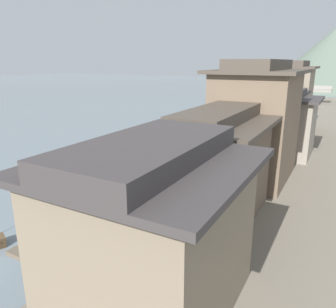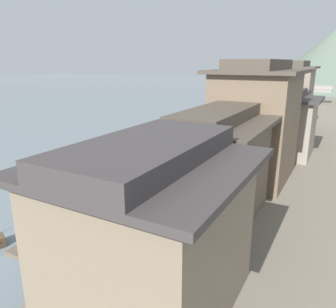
# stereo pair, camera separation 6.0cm
# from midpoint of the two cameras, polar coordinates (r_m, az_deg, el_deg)

# --- Properties ---
(riverbank_right) EXTENTS (18.00, 110.00, 0.67)m
(riverbank_right) POSITION_cam_midpoint_polar(r_m,az_deg,el_deg) (37.19, 27.38, 0.23)
(riverbank_right) COLOR slate
(riverbank_right) RESTS_ON ground
(boat_moored_nearest) EXTENTS (1.07, 3.74, 0.47)m
(boat_moored_nearest) POSITION_cam_midpoint_polar(r_m,az_deg,el_deg) (28.36, 4.17, -2.81)
(boat_moored_nearest) COLOR brown
(boat_moored_nearest) RESTS_ON ground
(boat_moored_second) EXTENTS (0.95, 5.05, 0.53)m
(boat_moored_second) POSITION_cam_midpoint_polar(r_m,az_deg,el_deg) (43.60, 12.68, 3.51)
(boat_moored_second) COLOR #232326
(boat_moored_second) RESTS_ON ground
(boat_moored_third) EXTENTS (3.39, 2.95, 0.73)m
(boat_moored_third) POSITION_cam_midpoint_polar(r_m,az_deg,el_deg) (22.12, -16.18, -8.69)
(boat_moored_third) COLOR brown
(boat_moored_third) RESTS_ON ground
(boat_moored_far) EXTENTS (3.05, 5.62, 0.53)m
(boat_moored_far) POSITION_cam_midpoint_polar(r_m,az_deg,el_deg) (54.89, 12.47, 6.02)
(boat_moored_far) COLOR #423328
(boat_moored_far) RESTS_ON ground
(boat_midriver_drifting) EXTENTS (3.66, 3.46, 0.77)m
(boat_midriver_drifting) POSITION_cam_midpoint_polar(r_m,az_deg,el_deg) (29.18, -7.67, -2.12)
(boat_midriver_drifting) COLOR brown
(boat_midriver_drifting) RESTS_ON ground
(boat_midriver_upstream) EXTENTS (1.26, 4.71, 0.65)m
(boat_midriver_upstream) POSITION_cam_midpoint_polar(r_m,az_deg,el_deg) (48.64, 14.51, 4.70)
(boat_midriver_upstream) COLOR #232326
(boat_midriver_upstream) RESTS_ON ground
(boat_upstream_distant) EXTENTS (1.86, 4.27, 0.57)m
(boat_upstream_distant) POSITION_cam_midpoint_polar(r_m,az_deg,el_deg) (24.12, -0.14, -6.13)
(boat_upstream_distant) COLOR brown
(boat_upstream_distant) RESTS_ON ground
(boat_crossing_west) EXTENTS (4.79, 1.43, 0.64)m
(boat_crossing_west) POSITION_cam_midpoint_polar(r_m,az_deg,el_deg) (67.53, 17.97, 7.45)
(boat_crossing_west) COLOR #33281E
(boat_crossing_west) RESTS_ON ground
(house_waterfront_nearest) EXTENTS (6.87, 7.20, 6.14)m
(house_waterfront_nearest) POSITION_cam_midpoint_polar(r_m,az_deg,el_deg) (11.67, -3.34, -12.66)
(house_waterfront_nearest) COLOR #7F705B
(house_waterfront_nearest) RESTS_ON riverbank_right
(house_waterfront_second) EXTENTS (5.73, 7.57, 6.14)m
(house_waterfront_second) POSITION_cam_midpoint_polar(r_m,az_deg,el_deg) (18.45, 8.26, -1.84)
(house_waterfront_second) COLOR brown
(house_waterfront_second) RESTS_ON riverbank_right
(house_waterfront_tall) EXTENTS (6.31, 8.16, 8.74)m
(house_waterfront_tall) POSITION_cam_midpoint_polar(r_m,az_deg,el_deg) (24.99, 15.13, 5.50)
(house_waterfront_tall) COLOR #75604C
(house_waterfront_tall) RESTS_ON riverbank_right
(house_waterfront_narrow) EXTENTS (7.08, 6.06, 6.14)m
(house_waterfront_narrow) POSITION_cam_midpoint_polar(r_m,az_deg,el_deg) (32.59, 19.01, 5.21)
(house_waterfront_narrow) COLOR gray
(house_waterfront_narrow) RESTS_ON riverbank_right
(house_waterfront_far) EXTENTS (5.21, 6.15, 6.14)m
(house_waterfront_far) POSITION_cam_midpoint_polar(r_m,az_deg,el_deg) (38.79, 19.34, 6.77)
(house_waterfront_far) COLOR gray
(house_waterfront_far) RESTS_ON riverbank_right
(house_waterfront_end) EXTENTS (5.33, 6.63, 8.74)m
(house_waterfront_end) POSITION_cam_midpoint_polar(r_m,az_deg,el_deg) (44.87, 21.03, 9.41)
(house_waterfront_end) COLOR gray
(house_waterfront_end) RESTS_ON riverbank_right
(mooring_post_dock_near) EXTENTS (0.20, 0.20, 0.79)m
(mooring_post_dock_near) POSITION_cam_midpoint_polar(r_m,az_deg,el_deg) (18.21, -4.50, -10.83)
(mooring_post_dock_near) COLOR #473828
(mooring_post_dock_near) RESTS_ON riverbank_right
(mooring_post_dock_mid) EXTENTS (0.20, 0.20, 0.84)m
(mooring_post_dock_mid) POSITION_cam_midpoint_polar(r_m,az_deg,el_deg) (24.86, 5.88, -3.33)
(mooring_post_dock_mid) COLOR #473828
(mooring_post_dock_mid) RESTS_ON riverbank_right
(mooring_post_dock_far) EXTENTS (0.20, 0.20, 0.83)m
(mooring_post_dock_far) POSITION_cam_midpoint_polar(r_m,az_deg,el_deg) (33.12, 12.14, 1.28)
(mooring_post_dock_far) COLOR #473828
(mooring_post_dock_far) RESTS_ON riverbank_right
(stone_bridge) EXTENTS (24.74, 2.40, 4.35)m
(stone_bridge) POSITION_cam_midpoint_polar(r_m,az_deg,el_deg) (79.09, 17.72, 10.50)
(stone_bridge) COLOR gray
(stone_bridge) RESTS_ON ground
(hill_far_west) EXTENTS (45.55, 45.55, 20.74)m
(hill_far_west) POSITION_cam_midpoint_polar(r_m,az_deg,el_deg) (127.37, 27.25, 14.72)
(hill_far_west) COLOR #5B6B5B
(hill_far_west) RESTS_ON ground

